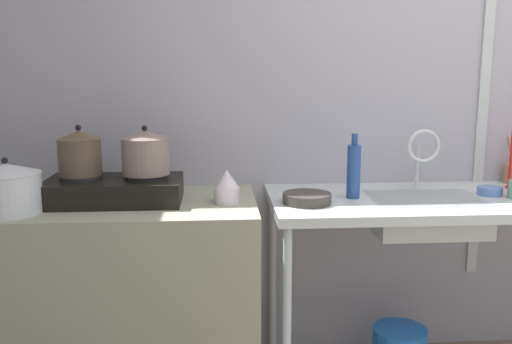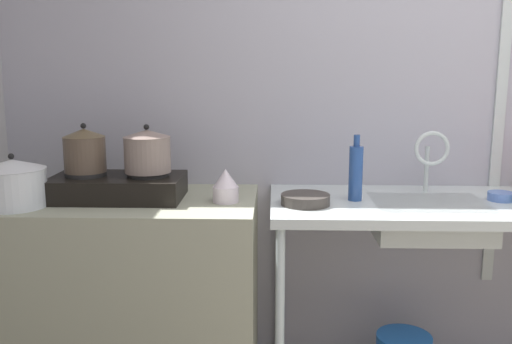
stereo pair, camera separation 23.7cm
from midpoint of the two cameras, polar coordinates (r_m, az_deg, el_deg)
wall_back at (r=2.90m, az=23.54°, el=7.55°), size 5.27×0.10×2.62m
wall_metal_strip at (r=2.89m, az=26.16°, el=9.95°), size 0.05×0.01×2.10m
counter_concrete at (r=2.59m, az=-10.68°, el=-12.05°), size 1.17×0.63×0.86m
counter_sink at (r=2.56m, az=21.67°, el=-4.17°), size 1.53×0.63×0.86m
stove at (r=2.45m, az=-11.27°, el=-1.50°), size 0.56×0.32×0.12m
pot_on_left_burner at (r=2.45m, az=-14.46°, el=2.15°), size 0.18×0.18×0.21m
pot_on_right_burner at (r=2.39m, az=-8.27°, el=2.12°), size 0.20×0.20×0.21m
pot_beside_stove at (r=2.41m, az=-20.99°, el=-1.09°), size 0.26×0.26×0.22m
percolator at (r=2.34m, az=-0.22°, el=-1.47°), size 0.11×0.11×0.14m
sink_basin at (r=2.51m, az=19.87°, el=-4.54°), size 0.47×0.37×0.14m
faucet at (r=2.61m, az=19.93°, el=1.91°), size 0.15×0.09×0.29m
frying_pan at (r=2.33m, az=7.98°, el=-2.82°), size 0.20×0.20×0.04m
small_bowl_on_drainboard at (r=2.64m, az=26.10°, el=-2.27°), size 0.11×0.11×0.04m
bottle_by_sink at (r=2.42m, az=12.92°, el=-0.04°), size 0.06×0.06×0.28m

